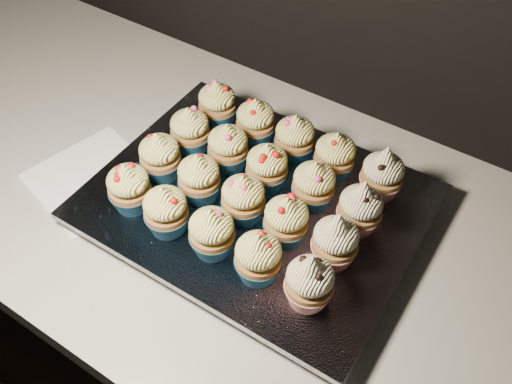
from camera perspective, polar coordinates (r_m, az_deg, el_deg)
worktop at (r=0.84m, az=10.31°, el=-8.03°), size 2.44×0.64×0.04m
napkin at (r=0.95m, az=-15.98°, el=1.30°), size 0.21×0.21×0.00m
baking_tray at (r=0.86m, az=0.00°, el=-1.72°), size 0.44×0.34×0.02m
foil_lining at (r=0.85m, az=0.00°, el=-0.99°), size 0.48×0.37×0.01m
cupcake_0 at (r=0.83m, az=-12.55°, el=0.44°), size 0.06×0.06×0.08m
cupcake_1 at (r=0.79m, az=-9.00°, el=-1.82°), size 0.06×0.06×0.08m
cupcake_2 at (r=0.76m, az=-4.44°, el=-4.03°), size 0.06×0.06×0.08m
cupcake_3 at (r=0.73m, az=0.23°, el=-6.54°), size 0.06×0.06×0.08m
cupcake_4 at (r=0.71m, az=5.38°, el=-8.91°), size 0.06×0.06×0.10m
cupcake_5 at (r=0.87m, az=-9.57°, el=3.53°), size 0.06×0.06×0.08m
cupcake_6 at (r=0.83m, az=-5.71°, el=1.39°), size 0.06×0.06×0.08m
cupcake_7 at (r=0.80m, az=-1.29°, el=-0.66°), size 0.06×0.06×0.08m
cupcake_8 at (r=0.77m, az=3.04°, el=-2.85°), size 0.06×0.06×0.08m
cupcake_9 at (r=0.75m, az=7.94°, el=-4.86°), size 0.06×0.06×0.10m
cupcake_10 at (r=0.90m, az=-6.61°, el=6.12°), size 0.06×0.06×0.08m
cupcake_11 at (r=0.87m, az=-2.83°, el=4.49°), size 0.06×0.06×0.08m
cupcake_12 at (r=0.84m, az=1.10°, el=2.50°), size 0.06×0.06×0.08m
cupcake_13 at (r=0.82m, az=5.79°, el=0.70°), size 0.06×0.06×0.08m
cupcake_14 at (r=0.80m, az=10.38°, el=-1.60°), size 0.06×0.06×0.10m
cupcake_15 at (r=0.95m, az=-3.90°, el=8.76°), size 0.06×0.06×0.08m
cupcake_16 at (r=0.91m, az=-0.06°, el=7.02°), size 0.06×0.06×0.08m
cupcake_17 at (r=0.88m, az=3.88°, el=5.38°), size 0.06×0.06×0.08m
cupcake_18 at (r=0.86m, az=7.88°, el=3.59°), size 0.06×0.06×0.08m
cupcake_19 at (r=0.85m, az=12.51°, el=1.76°), size 0.06×0.06×0.10m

